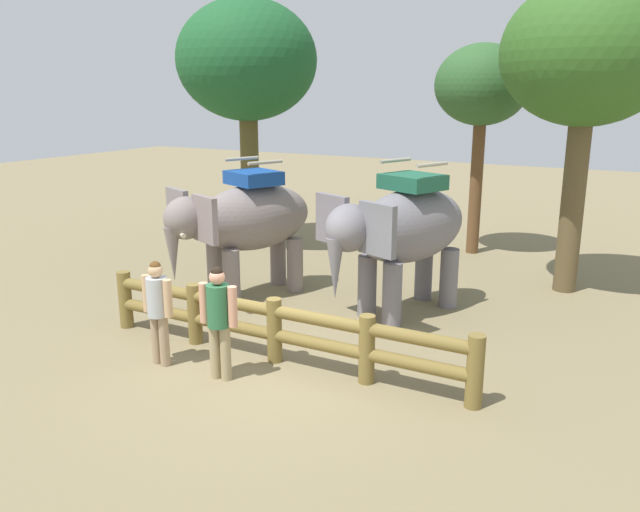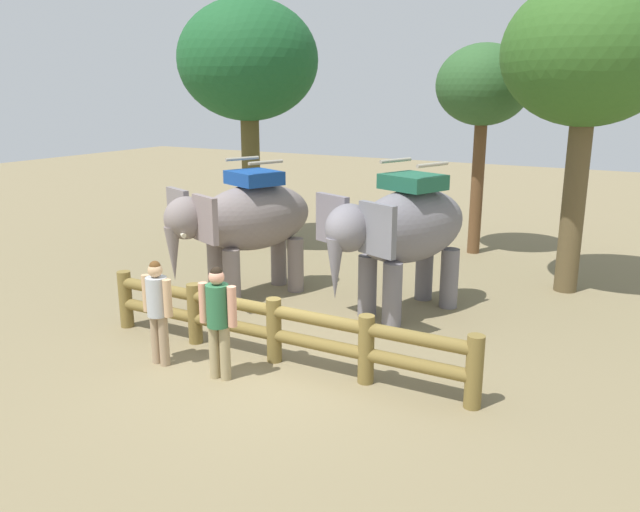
{
  "view_description": "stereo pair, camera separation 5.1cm",
  "coord_description": "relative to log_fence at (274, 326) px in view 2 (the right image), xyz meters",
  "views": [
    {
      "loc": [
        5.18,
        -7.58,
        4.2
      ],
      "look_at": [
        0.0,
        1.76,
        1.4
      ],
      "focal_mm": 35.46,
      "sensor_mm": 36.0,
      "label": 1
    },
    {
      "loc": [
        5.22,
        -7.56,
        4.2
      ],
      "look_at": [
        0.0,
        1.76,
        1.4
      ],
      "focal_mm": 35.46,
      "sensor_mm": 36.0,
      "label": 2
    }
  ],
  "objects": [
    {
      "name": "log_fence",
      "position": [
        0.0,
        0.0,
        0.0
      ],
      "size": [
        6.65,
        0.31,
        1.05
      ],
      "color": "brown",
      "rests_on": "ground"
    },
    {
      "name": "tourist_man_in_blue",
      "position": [
        -1.51,
        -0.97,
        0.38
      ],
      "size": [
        0.6,
        0.35,
        1.69
      ],
      "color": "#9F8466",
      "rests_on": "ground"
    },
    {
      "name": "ground_plane",
      "position": [
        0.0,
        -0.27,
        -0.6
      ],
      "size": [
        60.0,
        60.0,
        0.0
      ],
      "primitive_type": "plane",
      "color": "#7E704F"
    },
    {
      "name": "elephant_center",
      "position": [
        0.91,
        3.06,
        1.05
      ],
      "size": [
        2.52,
        3.51,
        2.95
      ],
      "color": "slate",
      "rests_on": "ground"
    },
    {
      "name": "tree_far_left",
      "position": [
        0.79,
        8.48,
        3.66
      ],
      "size": [
        2.38,
        2.38,
        5.36
      ],
      "color": "brown",
      "rests_on": "ground"
    },
    {
      "name": "tourist_woman_in_black",
      "position": [
        -0.36,
        -0.92,
        0.41
      ],
      "size": [
        0.61,
        0.38,
        1.75
      ],
      "color": "tan",
      "rests_on": "ground"
    },
    {
      "name": "elephant_near_left",
      "position": [
        -2.3,
        2.51,
        1.01
      ],
      "size": [
        2.5,
        3.41,
        2.87
      ],
      "color": "gray",
      "rests_on": "ground"
    },
    {
      "name": "tree_back_center",
      "position": [
        -4.77,
        6.19,
        4.3
      ],
      "size": [
        3.65,
        3.65,
        6.52
      ],
      "color": "brown",
      "rests_on": "ground"
    },
    {
      "name": "tree_far_right",
      "position": [
        3.47,
        6.19,
        4.26
      ],
      "size": [
        3.43,
        3.43,
        6.4
      ],
      "color": "brown",
      "rests_on": "ground"
    }
  ]
}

